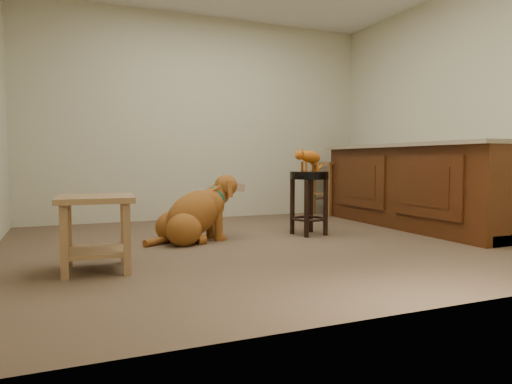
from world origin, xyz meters
name	(u,v)px	position (x,y,z in m)	size (l,w,h in m)	color
floor	(265,244)	(0.00, 0.00, 0.00)	(4.50, 4.00, 0.01)	brown
room_shell	(265,56)	(0.00, 0.00, 1.68)	(4.54, 4.04, 2.62)	beige
cabinet_run	(412,189)	(1.94, 0.30, 0.44)	(0.70, 2.56, 0.94)	#4A240D
padded_stool	(309,190)	(0.61, 0.30, 0.46)	(0.39, 0.39, 0.64)	black
wood_stool	(330,187)	(1.73, 1.70, 0.38)	(0.47, 0.47, 0.74)	brown
side_table	(96,222)	(-1.48, -0.48, 0.34)	(0.53, 0.53, 0.52)	olive
golden_retriever	(195,215)	(-0.56, 0.34, 0.25)	(1.03, 0.57, 0.66)	brown
tabby_kitten	(308,158)	(0.61, 0.30, 0.79)	(0.40, 0.20, 0.26)	#AA5011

